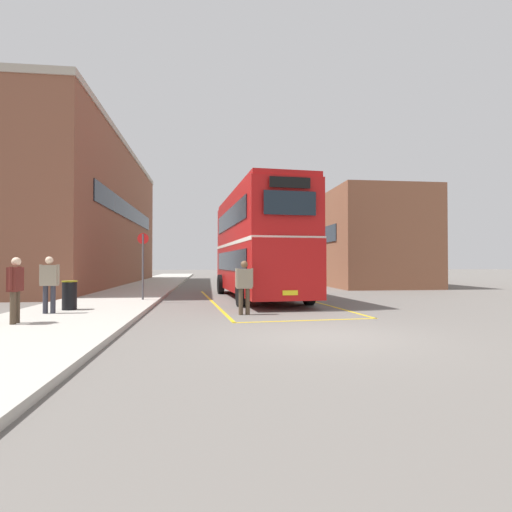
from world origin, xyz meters
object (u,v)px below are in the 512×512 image
pedestrian_waiting_far (15,286)px  litter_bin (70,295)px  single_deck_bus (269,262)px  pedestrian_waiting_near (49,281)px  pedestrian_boarding (244,284)px  double_decker_bus (258,243)px  bus_stop_sign (143,260)px

pedestrian_waiting_far → litter_bin: bearing=83.5°
single_deck_bus → pedestrian_waiting_near: 28.54m
single_deck_bus → pedestrian_boarding: size_ratio=5.59×
double_decker_bus → pedestrian_waiting_far: bearing=-132.2°
single_deck_bus → pedestrian_boarding: bearing=-100.4°
single_deck_bus → bus_stop_sign: (-8.55, -22.32, 0.11)m
pedestrian_boarding → pedestrian_waiting_near: (-5.73, -0.11, 0.13)m
pedestrian_boarding → bus_stop_sign: 5.57m
pedestrian_boarding → bus_stop_sign: (-3.72, 4.08, 0.77)m
pedestrian_waiting_near → double_decker_bus: bearing=39.6°
pedestrian_waiting_far → double_decker_bus: bearing=47.8°
pedestrian_waiting_near → bus_stop_sign: bearing=64.3°
pedestrian_waiting_far → litter_bin: 2.94m
double_decker_bus → single_deck_bus: 21.19m
double_decker_bus → bus_stop_sign: 5.12m
pedestrian_boarding → pedestrian_waiting_near: 5.73m
pedestrian_boarding → litter_bin: 5.53m
pedestrian_waiting_near → pedestrian_waiting_far: bearing=-91.7°
double_decker_bus → single_deck_bus: (3.71, 20.84, -0.87)m
double_decker_bus → pedestrian_waiting_near: (-6.86, -5.66, -1.41)m
litter_bin → bus_stop_sign: bus_stop_sign is taller
pedestrian_waiting_far → bus_stop_sign: bus_stop_sign is taller
double_decker_bus → pedestrian_waiting_far: double_decker_bus is taller
litter_bin → bus_stop_sign: (1.74, 3.27, 1.15)m
pedestrian_waiting_near → bus_stop_sign: 4.69m
pedestrian_boarding → litter_bin: (-5.46, 0.81, -0.37)m
double_decker_bus → pedestrian_boarding: size_ratio=6.09×
double_decker_bus → single_deck_bus: size_ratio=1.09×
double_decker_bus → pedestrian_waiting_near: bearing=-140.4°
single_deck_bus → pedestrian_boarding: 26.85m
single_deck_bus → pedestrian_boarding: single_deck_bus is taller
litter_bin → pedestrian_boarding: bearing=-8.4°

